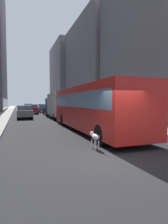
# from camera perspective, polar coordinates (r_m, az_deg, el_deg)

# --- Properties ---
(ground_plane) EXTENTS (120.00, 120.00, 0.00)m
(ground_plane) POSITION_cam_1_polar(r_m,az_deg,el_deg) (41.31, -14.53, 0.15)
(ground_plane) COLOR #232326
(sidewalk_left) EXTENTS (2.40, 110.00, 0.15)m
(sidewalk_left) POSITION_cam_1_polar(r_m,az_deg,el_deg) (41.21, -22.45, 0.11)
(sidewalk_left) COLOR #9E9991
(sidewalk_left) RESTS_ON ground
(sidewalk_right) EXTENTS (2.40, 110.00, 0.15)m
(sidewalk_right) POSITION_cam_1_polar(r_m,az_deg,el_deg) (42.19, -6.80, 0.38)
(sidewalk_right) COLOR #ADA89E
(sidewalk_right) RESTS_ON ground
(building_right_mid) EXTENTS (8.22, 19.20, 18.51)m
(building_right_mid) POSITION_cam_1_polar(r_m,az_deg,el_deg) (40.22, 3.53, 13.39)
(building_right_mid) COLOR slate
(building_right_mid) RESTS_ON ground
(building_right_far) EXTENTS (10.41, 16.52, 19.03)m
(building_right_far) POSITION_cam_1_polar(r_m,az_deg,el_deg) (58.11, -3.98, 10.46)
(building_right_far) COLOR slate
(building_right_far) RESTS_ON ground
(transit_bus) EXTENTS (2.78, 11.53, 3.05)m
(transit_bus) POSITION_cam_1_polar(r_m,az_deg,el_deg) (12.96, 2.04, 1.87)
(transit_bus) COLOR red
(transit_bus) RESTS_ON ground
(car_silver_sedan) EXTENTS (1.92, 3.95, 1.62)m
(car_silver_sedan) POSITION_cam_1_polar(r_m,az_deg,el_deg) (47.76, -16.67, 1.49)
(car_silver_sedan) COLOR #B7BABF
(car_silver_sedan) RESTS_ON ground
(car_blue_hatchback) EXTENTS (1.85, 4.29, 1.62)m
(car_blue_hatchback) POSITION_cam_1_polar(r_m,az_deg,el_deg) (38.55, -12.40, 1.19)
(car_blue_hatchback) COLOR #4C6BB7
(car_blue_hatchback) RESTS_ON ground
(car_red_coupe) EXTENTS (1.78, 4.25, 1.62)m
(car_red_coupe) POSITION_cam_1_polar(r_m,az_deg,el_deg) (33.74, -15.48, 0.89)
(car_red_coupe) COLOR red
(car_red_coupe) RESTS_ON ground
(car_black_suv) EXTENTS (1.72, 4.23, 1.62)m
(car_black_suv) POSITION_cam_1_polar(r_m,az_deg,el_deg) (29.98, -10.35, 0.69)
(car_black_suv) COLOR black
(car_black_suv) RESTS_ON ground
(car_grey_wagon) EXTENTS (1.81, 4.27, 1.62)m
(car_grey_wagon) POSITION_cam_1_polar(r_m,az_deg,el_deg) (24.39, -17.69, 0.05)
(car_grey_wagon) COLOR slate
(car_grey_wagon) RESTS_ON ground
(box_truck) EXTENTS (2.30, 7.50, 3.05)m
(box_truck) POSITION_cam_1_polar(r_m,az_deg,el_deg) (23.12, -7.62, 2.11)
(box_truck) COLOR #19519E
(box_truck) RESTS_ON ground
(dalmatian_dog) EXTENTS (0.22, 0.96, 0.72)m
(dalmatian_dog) POSITION_cam_1_polar(r_m,az_deg,el_deg) (8.29, 3.23, -7.63)
(dalmatian_dog) COLOR white
(dalmatian_dog) RESTS_ON ground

